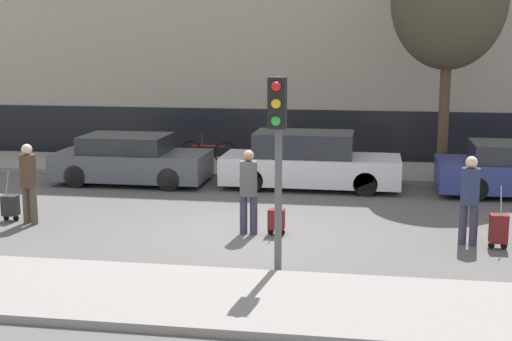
{
  "coord_description": "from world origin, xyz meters",
  "views": [
    {
      "loc": [
        2.44,
        -13.42,
        3.77
      ],
      "look_at": [
        -0.11,
        1.8,
        0.95
      ],
      "focal_mm": 50.0,
      "sensor_mm": 36.0,
      "label": 1
    }
  ],
  "objects_px": {
    "pedestrian_right": "(470,195)",
    "parked_car_0": "(131,160)",
    "bare_tree_near_crossing": "(449,0)",
    "parked_car_1": "(309,162)",
    "trolley_right": "(499,229)",
    "trolley_left": "(10,206)",
    "parked_bicycle": "(208,152)",
    "pedestrian_left": "(28,179)",
    "traffic_light": "(278,135)",
    "trolley_center": "(276,219)",
    "pedestrian_center": "(249,187)"
  },
  "relations": [
    {
      "from": "trolley_left",
      "to": "pedestrian_center",
      "type": "relative_size",
      "value": 0.65
    },
    {
      "from": "parked_car_1",
      "to": "parked_bicycle",
      "type": "bearing_deg",
      "value": 143.76
    },
    {
      "from": "trolley_center",
      "to": "pedestrian_right",
      "type": "xyz_separation_m",
      "value": [
        3.63,
        -0.08,
        0.64
      ]
    },
    {
      "from": "parked_car_1",
      "to": "pedestrian_left",
      "type": "height_order",
      "value": "pedestrian_left"
    },
    {
      "from": "parked_car_1",
      "to": "bare_tree_near_crossing",
      "type": "height_order",
      "value": "bare_tree_near_crossing"
    },
    {
      "from": "pedestrian_center",
      "to": "bare_tree_near_crossing",
      "type": "height_order",
      "value": "bare_tree_near_crossing"
    },
    {
      "from": "parked_car_1",
      "to": "pedestrian_right",
      "type": "xyz_separation_m",
      "value": [
        3.43,
        -4.73,
        0.28
      ]
    },
    {
      "from": "trolley_left",
      "to": "traffic_light",
      "type": "distance_m",
      "value": 6.87
    },
    {
      "from": "parked_bicycle",
      "to": "bare_tree_near_crossing",
      "type": "height_order",
      "value": "bare_tree_near_crossing"
    },
    {
      "from": "parked_car_0",
      "to": "parked_car_1",
      "type": "distance_m",
      "value": 4.76
    },
    {
      "from": "pedestrian_left",
      "to": "parked_bicycle",
      "type": "distance_m",
      "value": 7.33
    },
    {
      "from": "pedestrian_center",
      "to": "parked_bicycle",
      "type": "relative_size",
      "value": 0.95
    },
    {
      "from": "parked_car_0",
      "to": "trolley_center",
      "type": "xyz_separation_m",
      "value": [
        4.56,
        -4.52,
        -0.3
      ]
    },
    {
      "from": "parked_car_0",
      "to": "trolley_left",
      "type": "bearing_deg",
      "value": -104.88
    },
    {
      "from": "pedestrian_center",
      "to": "bare_tree_near_crossing",
      "type": "xyz_separation_m",
      "value": [
        4.21,
        6.11,
        3.86
      ]
    },
    {
      "from": "trolley_left",
      "to": "bare_tree_near_crossing",
      "type": "relative_size",
      "value": 0.17
    },
    {
      "from": "pedestrian_left",
      "to": "trolley_right",
      "type": "distance_m",
      "value": 9.35
    },
    {
      "from": "parked_car_1",
      "to": "trolley_right",
      "type": "bearing_deg",
      "value": -51.31
    },
    {
      "from": "trolley_left",
      "to": "parked_bicycle",
      "type": "relative_size",
      "value": 0.61
    },
    {
      "from": "trolley_left",
      "to": "pedestrian_right",
      "type": "bearing_deg",
      "value": -1.59
    },
    {
      "from": "pedestrian_left",
      "to": "bare_tree_near_crossing",
      "type": "relative_size",
      "value": 0.26
    },
    {
      "from": "pedestrian_left",
      "to": "parked_bicycle",
      "type": "bearing_deg",
      "value": 89.24
    },
    {
      "from": "trolley_center",
      "to": "traffic_light",
      "type": "bearing_deg",
      "value": -81.87
    },
    {
      "from": "parked_bicycle",
      "to": "bare_tree_near_crossing",
      "type": "bearing_deg",
      "value": -7.98
    },
    {
      "from": "parked_car_0",
      "to": "trolley_center",
      "type": "height_order",
      "value": "parked_car_0"
    },
    {
      "from": "parked_car_0",
      "to": "pedestrian_center",
      "type": "height_order",
      "value": "pedestrian_center"
    },
    {
      "from": "trolley_left",
      "to": "pedestrian_center",
      "type": "bearing_deg",
      "value": -2.26
    },
    {
      "from": "trolley_center",
      "to": "trolley_right",
      "type": "relative_size",
      "value": 0.89
    },
    {
      "from": "trolley_left",
      "to": "parked_bicycle",
      "type": "distance_m",
      "value": 7.35
    },
    {
      "from": "bare_tree_near_crossing",
      "to": "parked_car_1",
      "type": "bearing_deg",
      "value": -157.58
    },
    {
      "from": "pedestrian_left",
      "to": "traffic_light",
      "type": "bearing_deg",
      "value": -7.3
    },
    {
      "from": "trolley_center",
      "to": "traffic_light",
      "type": "relative_size",
      "value": 0.33
    },
    {
      "from": "pedestrian_left",
      "to": "trolley_left",
      "type": "height_order",
      "value": "pedestrian_left"
    },
    {
      "from": "trolley_left",
      "to": "pedestrian_right",
      "type": "height_order",
      "value": "pedestrian_right"
    },
    {
      "from": "parked_car_0",
      "to": "pedestrian_center",
      "type": "distance_m",
      "value": 6.07
    },
    {
      "from": "pedestrian_right",
      "to": "pedestrian_center",
      "type": "bearing_deg",
      "value": 19.87
    },
    {
      "from": "pedestrian_right",
      "to": "trolley_right",
      "type": "bearing_deg",
      "value": 179.95
    },
    {
      "from": "trolley_center",
      "to": "trolley_right",
      "type": "bearing_deg",
      "value": -3.85
    },
    {
      "from": "trolley_center",
      "to": "trolley_right",
      "type": "height_order",
      "value": "trolley_right"
    },
    {
      "from": "pedestrian_right",
      "to": "bare_tree_near_crossing",
      "type": "height_order",
      "value": "bare_tree_near_crossing"
    },
    {
      "from": "pedestrian_center",
      "to": "traffic_light",
      "type": "xyz_separation_m",
      "value": [
        0.89,
        -2.37,
        1.35
      ]
    },
    {
      "from": "pedestrian_right",
      "to": "bare_tree_near_crossing",
      "type": "relative_size",
      "value": 0.26
    },
    {
      "from": "trolley_center",
      "to": "pedestrian_right",
      "type": "height_order",
      "value": "pedestrian_right"
    },
    {
      "from": "parked_bicycle",
      "to": "trolley_right",
      "type": "bearing_deg",
      "value": -45.47
    },
    {
      "from": "pedestrian_left",
      "to": "traffic_light",
      "type": "relative_size",
      "value": 0.52
    },
    {
      "from": "pedestrian_right",
      "to": "parked_car_0",
      "type": "bearing_deg",
      "value": -8.74
    },
    {
      "from": "traffic_light",
      "to": "bare_tree_near_crossing",
      "type": "height_order",
      "value": "bare_tree_near_crossing"
    },
    {
      "from": "parked_car_0",
      "to": "bare_tree_near_crossing",
      "type": "distance_m",
      "value": 9.36
    },
    {
      "from": "parked_car_1",
      "to": "traffic_light",
      "type": "relative_size",
      "value": 1.42
    },
    {
      "from": "trolley_left",
      "to": "pedestrian_right",
      "type": "distance_m",
      "value": 9.37
    }
  ]
}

